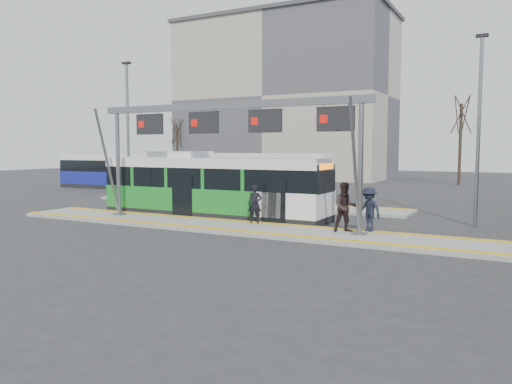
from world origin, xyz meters
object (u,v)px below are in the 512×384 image
hero_bus (213,187)px  passenger_a (255,204)px  passenger_c (369,209)px  passenger_b (346,207)px  gantry (226,127)px

hero_bus → passenger_a: size_ratio=7.11×
passenger_a → passenger_c: passenger_c is taller
passenger_a → passenger_b: (4.18, -0.35, 0.14)m
gantry → hero_bus: bearing=132.8°
gantry → passenger_b: gantry is taller
passenger_a → passenger_b: size_ratio=0.86×
gantry → passenger_b: (5.19, 0.38, -3.18)m
hero_bus → passenger_c: 8.45m
gantry → passenger_b: 6.10m
passenger_b → passenger_c: size_ratio=1.11×
passenger_a → passenger_c: size_ratio=0.95×
passenger_b → passenger_c: passenger_b is taller
gantry → passenger_a: size_ratio=7.84×
passenger_c → passenger_b: bearing=-122.5°
hero_bus → passenger_c: (8.27, -1.63, -0.46)m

